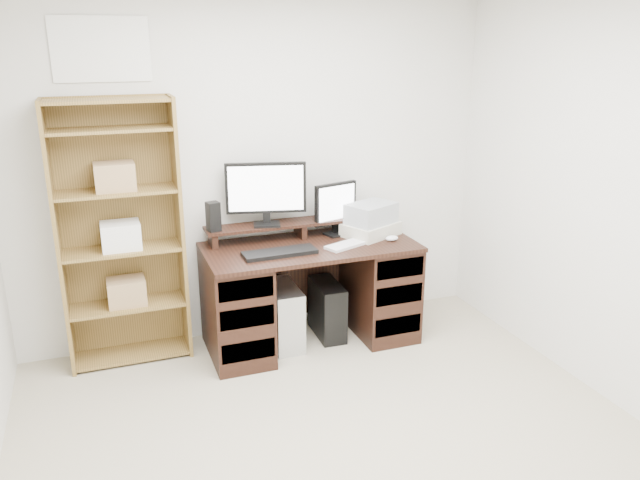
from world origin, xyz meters
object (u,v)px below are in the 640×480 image
monitor_small (336,207)px  desk (310,292)px  bookshelf (120,232)px  monitor_wide (266,190)px  printer (371,229)px  tower_silver (284,315)px  tower_black (327,309)px

monitor_small → desk: bearing=-162.3°
monitor_small → bookshelf: size_ratio=0.22×
monitor_wide → bookshelf: (-1.00, 0.01, -0.20)m
monitor_small → bookshelf: (-1.52, 0.04, -0.04)m
desk → printer: bearing=6.3°
tower_silver → tower_black: (0.35, 0.03, -0.02)m
printer → tower_black: size_ratio=0.91×
monitor_small → printer: (0.24, -0.12, -0.16)m
tower_black → bookshelf: bookshelf is taller
monitor_small → printer: monitor_small is taller
monitor_wide → bookshelf: bookshelf is taller
tower_silver → tower_black: bearing=5.8°
desk → bookshelf: size_ratio=0.83×
printer → tower_black: printer is taller
printer → tower_black: (-0.35, -0.01, -0.59)m
desk → monitor_wide: monitor_wide is taller
monitor_wide → printer: 0.83m
printer → bookshelf: 1.77m
tower_silver → printer: bearing=4.2°
monitor_small → tower_black: 0.77m
tower_silver → monitor_wide: bearing=109.1°
tower_silver → tower_black: tower_silver is taller
monitor_wide → printer: monitor_wide is taller
monitor_small → tower_silver: bearing=-176.9°
monitor_small → tower_silver: size_ratio=0.86×
printer → tower_silver: size_ratio=0.85×
bookshelf → printer: bearing=-5.1°
bookshelf → desk: bearing=-9.6°
monitor_wide → tower_silver: bearing=-58.9°
tower_black → bookshelf: size_ratio=0.23×
desk → monitor_small: bearing=32.9°
monitor_small → bookshelf: bookshelf is taller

